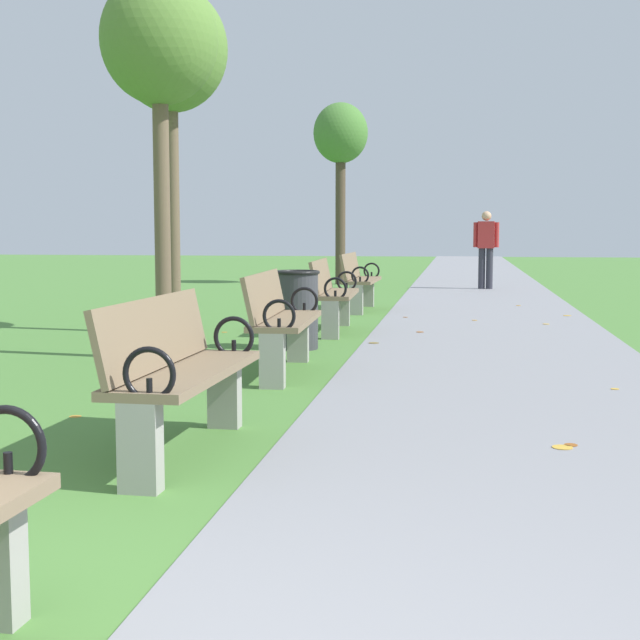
{
  "coord_description": "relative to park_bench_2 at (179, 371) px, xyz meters",
  "views": [
    {
      "loc": [
        1.06,
        -1.82,
        1.29
      ],
      "look_at": [
        -0.05,
        5.4,
        0.55
      ],
      "focal_mm": 51.18,
      "sensor_mm": 36.0,
      "label": 1
    }
  ],
  "objects": [
    {
      "name": "park_bench_2",
      "position": [
        0.0,
        0.0,
        0.0
      ],
      "size": [
        0.51,
        1.61,
        0.9
      ],
      "color": "#7A664C",
      "rests_on": "ground"
    },
    {
      "name": "park_bench_5",
      "position": [
        -0.0,
        9.26,
        0.0
      ],
      "size": [
        0.5,
        1.61,
        0.9
      ],
      "color": "#7A664C",
      "rests_on": "ground"
    },
    {
      "name": "tree_2",
      "position": [
        -1.31,
        3.68,
        2.53
      ],
      "size": [
        1.13,
        1.13,
        3.7
      ],
      "color": "brown",
      "rests_on": "ground"
    },
    {
      "name": "tree_3",
      "position": [
        -1.88,
        5.8,
        2.88
      ],
      "size": [
        1.35,
        1.35,
        4.16
      ],
      "color": "brown",
      "rests_on": "ground"
    },
    {
      "name": "pedestrian_walking",
      "position": [
        2.09,
        14.49,
        0.44
      ],
      "size": [
        0.53,
        0.25,
        1.62
      ],
      "color": "#2D2D38",
      "rests_on": "paved_walkway"
    },
    {
      "name": "paved_walkway",
      "position": [
        1.94,
        14.91,
        -0.48
      ],
      "size": [
        2.88,
        44.0,
        0.02
      ],
      "primitive_type": "cube",
      "color": "gray",
      "rests_on": "ground"
    },
    {
      "name": "tree_4",
      "position": [
        -1.17,
        15.96,
        2.82
      ],
      "size": [
        1.24,
        1.24,
        4.13
      ],
      "color": "#4C3D2D",
      "rests_on": "ground"
    },
    {
      "name": "scattered_leaves",
      "position": [
        0.87,
        4.26,
        -0.47
      ],
      "size": [
        5.02,
        16.24,
        0.02
      ],
      "color": "brown",
      "rests_on": "ground"
    },
    {
      "name": "trash_bin",
      "position": [
        -0.15,
        4.62,
        -0.06
      ],
      "size": [
        0.48,
        0.48,
        0.84
      ],
      "color": "#38383D",
      "rests_on": "ground"
    },
    {
      "name": "park_bench_4",
      "position": [
        0.0,
        6.26,
        0.0
      ],
      "size": [
        0.53,
        1.62,
        0.9
      ],
      "color": "#7A664C",
      "rests_on": "ground"
    },
    {
      "name": "park_bench_3",
      "position": [
        0.0,
        2.94,
        0.0
      ],
      "size": [
        0.53,
        1.62,
        0.9
      ],
      "color": "#7A664C",
      "rests_on": "ground"
    }
  ]
}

